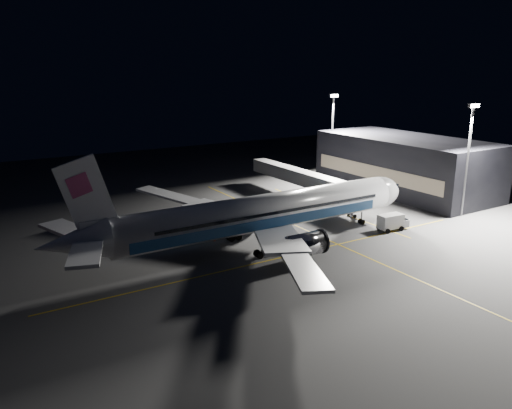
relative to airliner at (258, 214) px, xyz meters
The scene contains 14 objects.
ground 5.27m from the airliner, ahead, with size 200.00×200.00×0.00m, color #4C4C4F.
guide_line_main 12.22m from the airliner, ahead, with size 0.25×80.00×0.01m, color gold.
guide_line_cross 7.99m from the airliner, 79.83° to the right, with size 70.00×0.25×0.01m, color gold.
guide_line_side 25.67m from the airliner, 23.43° to the left, with size 0.25×40.00×0.01m, color gold.
airliner is the anchor object (origin of this frame).
terminal 49.10m from the airliner, 16.57° to the left, with size 18.12×40.00×12.00m.
jet_bridge 29.31m from the airliner, 38.04° to the left, with size 3.60×34.40×6.30m.
floodlight_mast_north 52.56m from the airliner, 37.91° to the left, with size 2.40×0.68×20.70m.
floodlight_mast_south 42.13m from the airliner, ahead, with size 2.40×0.67×20.70m.
service_truck 24.54m from the airliner, 12.69° to the right, with size 5.72×2.79×2.85m.
baggage_tug 16.30m from the airliner, 75.73° to the left, with size 3.12×2.81×1.88m.
safety_cone_a 8.81m from the airliner, 129.84° to the left, with size 0.45×0.45×0.68m, color #FF3B0A.
safety_cone_b 12.88m from the airliner, 102.66° to the left, with size 0.43×0.43×0.65m, color #FF3B0A.
safety_cone_c 12.72m from the airliner, 126.04° to the left, with size 0.46×0.46×0.69m, color #FF3B0A.
Camera 1 is at (-39.57, -62.20, 26.83)m, focal length 35.00 mm.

